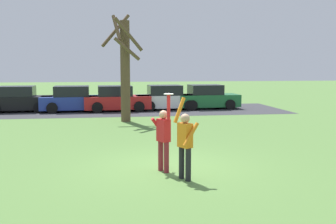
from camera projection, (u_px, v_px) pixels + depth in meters
The scene contains 11 objects.
ground_plane at pixel (167, 167), 10.52m from camera, with size 120.00×120.00×0.00m, color #567F3D.
person_catcher at pixel (163, 135), 9.96m from camera, with size 0.51×0.59×2.08m.
person_defender at pixel (185, 141), 9.24m from camera, with size 0.60×0.66×2.04m.
frisbee_disc at pixel (169, 94), 9.65m from camera, with size 0.25×0.25×0.02m, color white.
parked_car_black at pixel (19, 100), 23.43m from camera, with size 4.18×2.20×1.59m.
parked_car_blue at pixel (74, 100), 23.59m from camera, with size 4.18×2.20×1.59m.
parked_car_red at pixel (117, 99), 23.84m from camera, with size 4.18×2.20×1.59m.
parked_car_white at pixel (166, 98), 24.63m from camera, with size 4.18×2.20×1.59m.
parked_car_green at pixel (207, 98), 25.12m from camera, with size 4.18×2.20×1.59m.
parking_strip at pixel (120, 110), 24.06m from camera, with size 21.04×6.40×0.01m, color #38383D.
bare_tree_tall at pixel (125, 66), 18.93m from camera, with size 2.09×2.11×5.51m.
Camera 1 is at (-1.45, -10.15, 2.79)m, focal length 40.32 mm.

